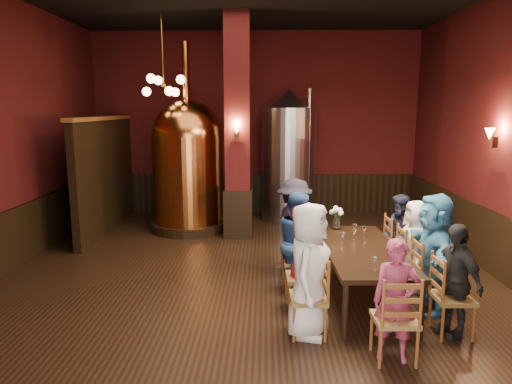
{
  "coord_description": "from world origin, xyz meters",
  "views": [
    {
      "loc": [
        0.26,
        -6.5,
        2.64
      ],
      "look_at": [
        0.13,
        0.2,
        1.41
      ],
      "focal_mm": 32.0,
      "sensor_mm": 36.0,
      "label": 1
    }
  ],
  "objects_px": {
    "person_2": "(298,242)",
    "steel_vessel": "(289,156)",
    "person_1": "(303,259)",
    "rose_vase": "(337,214)",
    "copper_kettle": "(188,164)",
    "person_0": "(309,270)",
    "dining_table": "(362,252)"
  },
  "relations": [
    {
      "from": "copper_kettle",
      "to": "steel_vessel",
      "type": "relative_size",
      "value": 1.3
    },
    {
      "from": "dining_table",
      "to": "steel_vessel",
      "type": "height_order",
      "value": "steel_vessel"
    },
    {
      "from": "dining_table",
      "to": "steel_vessel",
      "type": "distance_m",
      "value": 4.79
    },
    {
      "from": "person_0",
      "to": "copper_kettle",
      "type": "relative_size",
      "value": 0.4
    },
    {
      "from": "dining_table",
      "to": "person_2",
      "type": "bearing_deg",
      "value": 158.78
    },
    {
      "from": "person_0",
      "to": "person_2",
      "type": "bearing_deg",
      "value": 18.42
    },
    {
      "from": "person_2",
      "to": "steel_vessel",
      "type": "height_order",
      "value": "steel_vessel"
    },
    {
      "from": "person_2",
      "to": "copper_kettle",
      "type": "relative_size",
      "value": 0.37
    },
    {
      "from": "person_0",
      "to": "person_1",
      "type": "distance_m",
      "value": 0.68
    },
    {
      "from": "person_0",
      "to": "rose_vase",
      "type": "xyz_separation_m",
      "value": [
        0.63,
        2.02,
        0.2
      ]
    },
    {
      "from": "dining_table",
      "to": "person_1",
      "type": "xyz_separation_m",
      "value": [
        -0.84,
        -0.35,
        0.02
      ]
    },
    {
      "from": "steel_vessel",
      "to": "rose_vase",
      "type": "bearing_deg",
      "value": -80.89
    },
    {
      "from": "dining_table",
      "to": "person_2",
      "type": "relative_size",
      "value": 1.64
    },
    {
      "from": "steel_vessel",
      "to": "person_1",
      "type": "bearing_deg",
      "value": -90.68
    },
    {
      "from": "copper_kettle",
      "to": "rose_vase",
      "type": "bearing_deg",
      "value": -44.49
    },
    {
      "from": "person_0",
      "to": "person_1",
      "type": "xyz_separation_m",
      "value": [
        -0.02,
        0.67,
        -0.09
      ]
    },
    {
      "from": "person_1",
      "to": "steel_vessel",
      "type": "bearing_deg",
      "value": -7.84
    },
    {
      "from": "person_1",
      "to": "person_2",
      "type": "bearing_deg",
      "value": -5.84
    },
    {
      "from": "person_2",
      "to": "steel_vessel",
      "type": "relative_size",
      "value": 0.48
    },
    {
      "from": "person_0",
      "to": "copper_kettle",
      "type": "distance_m",
      "value": 5.3
    },
    {
      "from": "person_0",
      "to": "copper_kettle",
      "type": "xyz_separation_m",
      "value": [
        -2.19,
        4.79,
        0.67
      ]
    },
    {
      "from": "person_0",
      "to": "person_2",
      "type": "xyz_separation_m",
      "value": [
        -0.03,
        1.33,
        -0.06
      ]
    },
    {
      "from": "person_0",
      "to": "copper_kettle",
      "type": "height_order",
      "value": "copper_kettle"
    },
    {
      "from": "person_1",
      "to": "copper_kettle",
      "type": "distance_m",
      "value": 4.72
    },
    {
      "from": "copper_kettle",
      "to": "rose_vase",
      "type": "distance_m",
      "value": 3.98
    },
    {
      "from": "person_1",
      "to": "copper_kettle",
      "type": "bearing_deg",
      "value": 20.69
    },
    {
      "from": "person_0",
      "to": "person_1",
      "type": "relative_size",
      "value": 1.13
    },
    {
      "from": "copper_kettle",
      "to": "rose_vase",
      "type": "relative_size",
      "value": 10.66
    },
    {
      "from": "dining_table",
      "to": "person_2",
      "type": "xyz_separation_m",
      "value": [
        -0.86,
        0.31,
        0.05
      ]
    },
    {
      "from": "person_1",
      "to": "copper_kettle",
      "type": "xyz_separation_m",
      "value": [
        -2.17,
        4.12,
        0.76
      ]
    },
    {
      "from": "person_0",
      "to": "rose_vase",
      "type": "relative_size",
      "value": 4.23
    },
    {
      "from": "dining_table",
      "to": "steel_vessel",
      "type": "bearing_deg",
      "value": 98.24
    }
  ]
}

